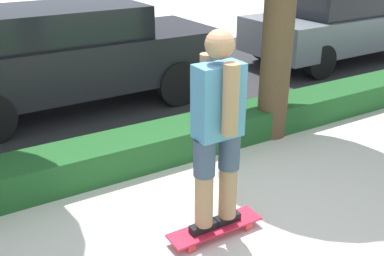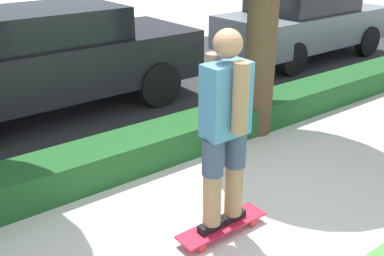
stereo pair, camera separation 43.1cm
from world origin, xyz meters
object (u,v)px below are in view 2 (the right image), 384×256
object	(u,v)px
skater_person	(225,129)
parked_car_rear	(304,21)
skateboard	(222,226)
parked_car_middle	(48,58)

from	to	relation	value
skater_person	parked_car_rear	xyz separation A→B (m)	(5.53, 3.77, -0.27)
skateboard	parked_car_rear	xyz separation A→B (m)	(5.53, 3.77, 0.70)
skateboard	parked_car_middle	distance (m)	3.98
skater_person	parked_car_middle	distance (m)	3.92
skateboard	skater_person	bearing A→B (deg)	-172.87
skateboard	parked_car_rear	size ratio (longest dim) A/B	0.22
skateboard	parked_car_middle	size ratio (longest dim) A/B	0.20
skateboard	parked_car_middle	xyz separation A→B (m)	(-0.05, 3.91, 0.75)
skateboard	parked_car_rear	bearing A→B (deg)	34.24
skater_person	parked_car_rear	distance (m)	6.70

